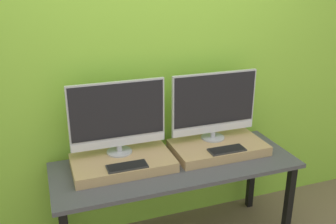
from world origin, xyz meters
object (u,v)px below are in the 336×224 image
at_px(monitor_left, 118,116).
at_px(keyboard_left, 127,166).
at_px(monitor_right, 214,105).
at_px(keyboard_right, 227,150).

bearing_deg(monitor_left, keyboard_left, -90.00).
xyz_separation_m(monitor_left, monitor_right, (0.74, 0.00, 0.00)).
relative_size(monitor_left, monitor_right, 1.00).
bearing_deg(keyboard_right, monitor_left, 162.68).
relative_size(keyboard_left, monitor_right, 0.40).
bearing_deg(monitor_right, keyboard_left, -162.68).
relative_size(keyboard_left, keyboard_right, 1.00).
height_order(monitor_left, keyboard_right, monitor_left).
bearing_deg(monitor_left, keyboard_right, -17.32).
distance_m(monitor_left, keyboard_right, 0.82).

